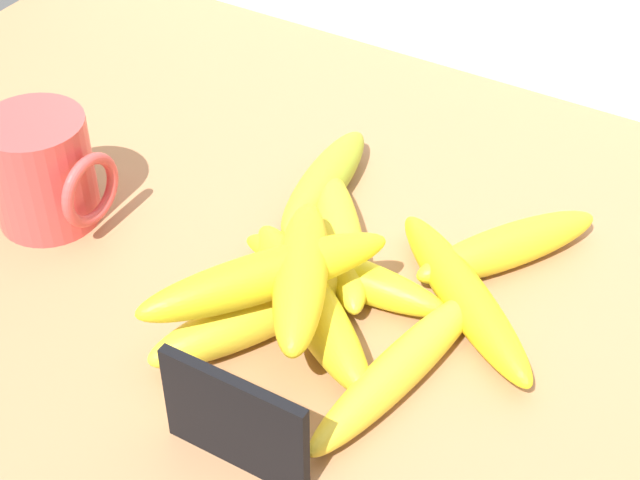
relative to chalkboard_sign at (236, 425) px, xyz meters
The scene contains 13 objects.
counter_top 18.48cm from the chalkboard_sign, 108.76° to the left, with size 110.00×76.00×3.00cm, color #A2714A.
chalkboard_sign is the anchor object (origin of this frame).
coffee_mug 31.98cm from the chalkboard_sign, 154.79° to the left, with size 10.40×8.90×9.96cm.
banana_0 13.56cm from the chalkboard_sign, 62.20° to the left, with size 20.54×3.33×3.33cm, color yellow.
banana_1 29.69cm from the chalkboard_sign, 108.89° to the left, with size 16.18×3.79×3.79cm, color #97AB28.
banana_2 12.07cm from the chalkboard_sign, 120.30° to the left, with size 17.12×3.97×3.97cm, color yellow.
banana_3 14.25cm from the chalkboard_sign, 100.84° to the left, with size 19.85×4.05×4.05cm, color yellow.
banana_4 18.65cm from the chalkboard_sign, 97.01° to the left, with size 18.12×3.43×3.43cm, color yellow.
banana_5 22.23cm from the chalkboard_sign, 71.31° to the left, with size 20.34×3.63×3.63cm, color yellow.
banana_6 22.84cm from the chalkboard_sign, 102.10° to the left, with size 18.56×3.77×3.77cm, color yellow.
banana_7 29.26cm from the chalkboard_sign, 74.39° to the left, with size 17.34×3.68×3.68cm, color yellow.
banana_8 12.51cm from the chalkboard_sign, 113.44° to the left, with size 19.94×3.78×3.78cm, color yellow.
banana_9 13.06cm from the chalkboard_sign, 101.69° to the left, with size 16.31×3.94×3.94cm, color yellow.
Camera 1 is at (31.56, -49.73, 58.28)cm, focal length 55.63 mm.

